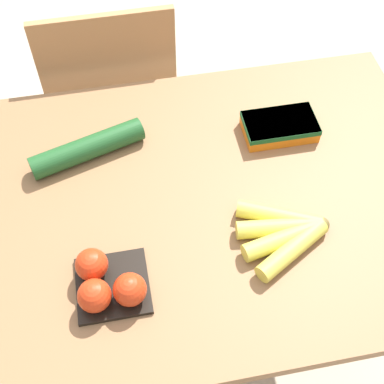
{
  "coord_description": "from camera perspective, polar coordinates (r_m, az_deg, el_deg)",
  "views": [
    {
      "loc": [
        -0.13,
        -0.7,
        1.77
      ],
      "look_at": [
        0.0,
        0.0,
        0.8
      ],
      "focal_mm": 50.0,
      "sensor_mm": 36.0,
      "label": 1
    }
  ],
  "objects": [
    {
      "name": "cucumber_near",
      "position": [
        1.31,
        -11.08,
        4.61
      ],
      "size": [
        0.28,
        0.14,
        0.06
      ],
      "color": "#1E5123",
      "rests_on": "dining_table"
    },
    {
      "name": "chair",
      "position": [
        1.84,
        -8.22,
        8.95
      ],
      "size": [
        0.42,
        0.4,
        0.93
      ],
      "rotation": [
        0.0,
        0.0,
        3.15
      ],
      "color": "#A87547",
      "rests_on": "ground_plane"
    },
    {
      "name": "tomato_pack",
      "position": [
        1.09,
        -9.09,
        -9.62
      ],
      "size": [
        0.15,
        0.15,
        0.08
      ],
      "color": "black",
      "rests_on": "dining_table"
    },
    {
      "name": "banana_bunch",
      "position": [
        1.17,
        9.86,
        -4.3
      ],
      "size": [
        0.2,
        0.21,
        0.04
      ],
      "color": "brown",
      "rests_on": "dining_table"
    },
    {
      "name": "carrot_bag",
      "position": [
        1.36,
        9.34,
        6.98
      ],
      "size": [
        0.18,
        0.11,
        0.04
      ],
      "color": "orange",
      "rests_on": "dining_table"
    },
    {
      "name": "dining_table",
      "position": [
        1.32,
        0.0,
        -3.74
      ],
      "size": [
        1.2,
        0.83,
        0.77
      ],
      "color": "olive",
      "rests_on": "ground_plane"
    },
    {
      "name": "ground_plane",
      "position": [
        1.91,
        0.0,
        -14.35
      ],
      "size": [
        12.0,
        12.0,
        0.0
      ],
      "primitive_type": "plane",
      "color": "#B7A88E"
    }
  ]
}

